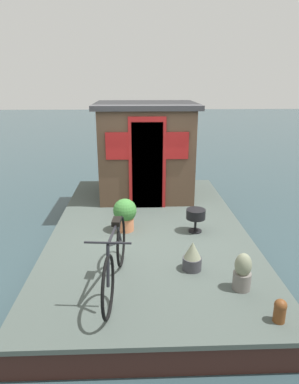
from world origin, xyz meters
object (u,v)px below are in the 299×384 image
at_px(houseboat_cabin, 146,150).
at_px(potted_plant_geranium, 242,272).
at_px(potted_plant_rosemary, 125,214).
at_px(charcoal_grill, 196,215).
at_px(potted_plant_mint, 123,210).
at_px(bicycle, 115,259).
at_px(mooring_bollard, 280,310).
at_px(potted_plant_fern, 192,257).

relative_size(houseboat_cabin, potted_plant_geranium, 4.37).
height_order(potted_plant_rosemary, charcoal_grill, potted_plant_rosemary).
xyz_separation_m(potted_plant_rosemary, potted_plant_geranium, (-1.78, -1.48, -0.07)).
height_order(houseboat_cabin, potted_plant_mint, houseboat_cabin).
bearing_deg(potted_plant_rosemary, bicycle, 177.76).
bearing_deg(mooring_bollard, potted_plant_geranium, 20.33).
distance_m(potted_plant_fern, charcoal_grill, 1.24).
bearing_deg(potted_plant_rosemary, charcoal_grill, -94.68).
relative_size(potted_plant_rosemary, potted_plant_geranium, 1.16).
relative_size(potted_plant_rosemary, charcoal_grill, 1.41).
bearing_deg(bicycle, potted_plant_geranium, -94.18).
relative_size(bicycle, charcoal_grill, 4.46).
bearing_deg(mooring_bollard, potted_plant_fern, 35.06).
xyz_separation_m(potted_plant_fern, mooring_bollard, (-1.09, -0.76, -0.05)).
distance_m(bicycle, charcoal_grill, 2.01).
height_order(bicycle, charcoal_grill, bicycle).
xyz_separation_m(bicycle, potted_plant_rosemary, (1.67, -0.07, -0.08)).
bearing_deg(charcoal_grill, mooring_bollard, -167.32).
xyz_separation_m(potted_plant_geranium, potted_plant_mint, (2.27, 1.54, -0.06)).
height_order(potted_plant_rosemary, potted_plant_fern, potted_plant_rosemary).
relative_size(bicycle, mooring_bollard, 6.62).
height_order(potted_plant_rosemary, mooring_bollard, potted_plant_rosemary).
bearing_deg(charcoal_grill, bicycle, 141.54).
bearing_deg(mooring_bollard, houseboat_cabin, 16.72).
height_order(potted_plant_fern, mooring_bollard, potted_plant_fern).
distance_m(bicycle, potted_plant_rosemary, 1.67).
height_order(houseboat_cabin, potted_plant_geranium, houseboat_cabin).
xyz_separation_m(bicycle, potted_plant_fern, (0.36, -1.01, -0.20)).
height_order(potted_plant_fern, potted_plant_mint, potted_plant_fern).
xyz_separation_m(potted_plant_rosemary, mooring_bollard, (-2.39, -1.70, -0.16)).
relative_size(potted_plant_geranium, mooring_bollard, 1.80).
xyz_separation_m(bicycle, potted_plant_geranium, (-0.11, -1.54, -0.16)).
xyz_separation_m(houseboat_cabin, potted_plant_mint, (-1.41, 0.47, -0.84)).
distance_m(potted_plant_geranium, mooring_bollard, 0.65).
distance_m(houseboat_cabin, potted_plant_mint, 1.71).
xyz_separation_m(houseboat_cabin, charcoal_grill, (-2.00, -0.77, -0.71)).
distance_m(bicycle, potted_plant_geranium, 1.55).
relative_size(houseboat_cabin, potted_plant_rosemary, 3.75).
relative_size(bicycle, potted_plant_mint, 4.87).
bearing_deg(potted_plant_geranium, houseboat_cabin, 16.11).
bearing_deg(bicycle, potted_plant_rosemary, -2.24).
relative_size(potted_plant_mint, mooring_bollard, 1.36).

